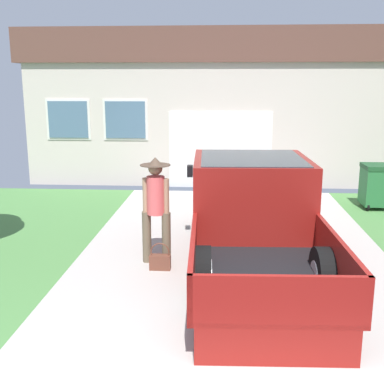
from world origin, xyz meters
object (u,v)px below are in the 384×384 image
object	(u,v)px
person_with_hat	(156,203)
handbag	(160,261)
wheeled_trash_bin	(376,185)
house_with_garage	(223,104)
pickup_truck	(251,215)

from	to	relation	value
person_with_hat	handbag	distance (m)	0.91
handbag	wheeled_trash_bin	world-z (taller)	wheeled_trash_bin
person_with_hat	house_with_garage	size ratio (longest dim) A/B	0.15
wheeled_trash_bin	person_with_hat	bearing A→B (deg)	-140.38
house_with_garage	wheeled_trash_bin	size ratio (longest dim) A/B	11.12
pickup_truck	wheeled_trash_bin	size ratio (longest dim) A/B	5.43
house_with_garage	wheeled_trash_bin	xyz separation A→B (m)	(3.56, -4.75, -1.62)
person_with_hat	wheeled_trash_bin	xyz separation A→B (m)	(4.57, 3.78, -0.43)
pickup_truck	handbag	bearing A→B (deg)	-157.89
person_with_hat	pickup_truck	bearing A→B (deg)	18.98
wheeled_trash_bin	pickup_truck	bearing A→B (deg)	-131.52
wheeled_trash_bin	handbag	bearing A→B (deg)	-137.60
pickup_truck	handbag	size ratio (longest dim) A/B	12.83
handbag	house_with_garage	world-z (taller)	house_with_garage
person_with_hat	handbag	size ratio (longest dim) A/B	3.98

